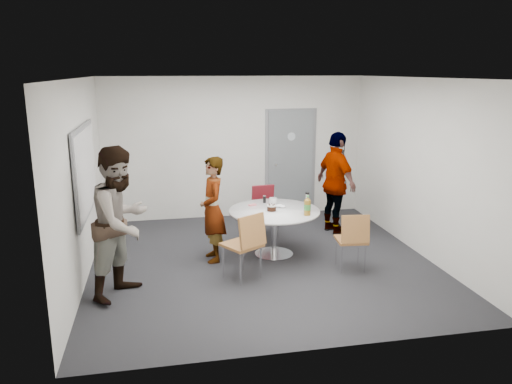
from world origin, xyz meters
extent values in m
plane|color=#242428|center=(0.00, 0.00, 0.00)|extent=(5.00, 5.00, 0.00)
plane|color=silver|center=(0.00, 0.00, 2.70)|extent=(5.00, 5.00, 0.00)
plane|color=silver|center=(0.00, 2.50, 1.35)|extent=(5.00, 0.00, 5.00)
plane|color=silver|center=(-2.50, 0.00, 1.35)|extent=(0.00, 5.00, 5.00)
plane|color=silver|center=(2.50, 0.00, 1.35)|extent=(0.00, 5.00, 5.00)
plane|color=silver|center=(0.00, -2.50, 1.35)|extent=(5.00, 0.00, 5.00)
cube|color=slate|center=(1.10, 2.47, 1.02)|extent=(0.90, 0.05, 2.05)
cube|color=slate|center=(1.10, 2.50, 1.02)|extent=(1.02, 0.04, 2.12)
cylinder|color=#B2BFC6|center=(1.10, 2.44, 1.55)|extent=(0.16, 0.01, 0.16)
cylinder|color=silver|center=(0.78, 2.41, 1.02)|extent=(0.04, 0.14, 0.04)
cube|color=slate|center=(-2.46, 0.20, 1.45)|extent=(0.03, 1.90, 1.25)
cube|color=white|center=(-2.44, 0.20, 1.45)|extent=(0.01, 1.78, 1.13)
cylinder|color=white|center=(0.24, 0.24, 0.71)|extent=(1.39, 1.39, 0.03)
cylinder|color=silver|center=(0.24, 0.24, 0.36)|extent=(0.09, 0.09, 0.68)
cylinder|color=silver|center=(0.24, 0.24, 0.01)|extent=(0.60, 0.60, 0.02)
cylinder|color=white|center=(0.19, 0.17, 0.73)|extent=(0.18, 0.18, 0.01)
cylinder|color=black|center=(0.19, 0.17, 0.77)|extent=(0.14, 0.14, 0.07)
cylinder|color=white|center=(0.19, 0.17, 0.82)|extent=(0.14, 0.14, 0.02)
cylinder|color=olive|center=(0.66, -0.13, 0.84)|extent=(0.10, 0.10, 0.23)
cylinder|color=#358535|center=(0.66, -0.13, 0.85)|extent=(0.10, 0.10, 0.09)
cone|color=olive|center=(0.66, -0.13, 0.98)|extent=(0.09, 0.09, 0.05)
cylinder|color=#4DAB50|center=(0.66, -0.13, 1.01)|extent=(0.04, 0.04, 0.02)
imported|color=white|center=(0.30, 0.56, 0.78)|extent=(0.19, 0.19, 0.11)
cylinder|color=black|center=(0.19, 0.68, 0.78)|extent=(0.05, 0.05, 0.11)
cylinder|color=silver|center=(0.83, 0.45, 0.81)|extent=(0.06, 0.06, 0.17)
cylinder|color=black|center=(0.83, 0.45, 0.91)|extent=(0.07, 0.07, 0.03)
cube|color=#DD6E75|center=(-0.04, 0.55, 0.74)|extent=(0.14, 0.10, 0.02)
ellipsoid|color=white|center=(0.37, 0.38, 0.74)|extent=(0.21, 0.21, 0.03)
cube|color=#935B2D|center=(-0.39, -0.55, 0.49)|extent=(0.62, 0.62, 0.04)
cube|color=#935B2D|center=(-0.28, -0.73, 0.73)|extent=(0.42, 0.31, 0.43)
cylinder|color=silver|center=(-0.33, -0.29, 0.24)|extent=(0.02, 0.02, 0.49)
cylinder|color=silver|center=(-0.65, -0.48, 0.24)|extent=(0.02, 0.02, 0.49)
cylinder|color=silver|center=(-0.14, -0.61, 0.24)|extent=(0.02, 0.02, 0.49)
cylinder|color=silver|center=(-0.46, -0.80, 0.24)|extent=(0.02, 0.02, 0.49)
cube|color=#935B2D|center=(1.20, -0.53, 0.44)|extent=(0.46, 0.46, 0.03)
cube|color=#935B2D|center=(1.17, -0.73, 0.67)|extent=(0.40, 0.13, 0.39)
cylinder|color=silver|center=(1.38, -0.38, 0.22)|extent=(0.02, 0.02, 0.44)
cylinder|color=silver|center=(1.05, -0.35, 0.22)|extent=(0.02, 0.02, 0.44)
cylinder|color=silver|center=(1.34, -0.72, 0.22)|extent=(0.02, 0.02, 0.44)
cylinder|color=silver|center=(1.01, -0.68, 0.22)|extent=(0.02, 0.02, 0.44)
cube|color=maroon|center=(0.31, 1.14, 0.44)|extent=(0.45, 0.45, 0.03)
cube|color=maroon|center=(0.30, 1.33, 0.67)|extent=(0.40, 0.12, 0.40)
cylinder|color=silver|center=(0.16, 0.96, 0.22)|extent=(0.02, 0.02, 0.44)
cylinder|color=silver|center=(0.50, 0.98, 0.22)|extent=(0.02, 0.02, 0.44)
cylinder|color=silver|center=(0.13, 1.29, 0.22)|extent=(0.02, 0.02, 0.44)
cylinder|color=silver|center=(0.47, 1.32, 0.22)|extent=(0.02, 0.02, 0.44)
imported|color=#A5C6EA|center=(-0.70, 0.22, 0.79)|extent=(0.42, 0.61, 1.58)
imported|color=white|center=(-1.95, -0.74, 0.96)|extent=(1.13, 1.18, 1.92)
imported|color=black|center=(1.56, 1.12, 0.89)|extent=(0.68, 1.12, 1.79)
camera|label=1|loc=(-1.46, -6.90, 2.81)|focal=35.00mm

